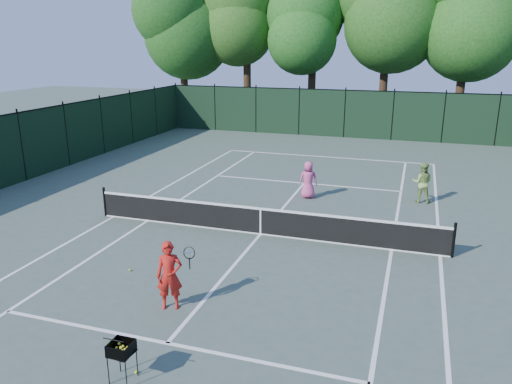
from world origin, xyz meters
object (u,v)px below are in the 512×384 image
(player_pink, at_px, (308,180))
(player_green, at_px, (422,182))
(ball_hopper, at_px, (121,349))
(loose_ball_near_cart, at_px, (136,372))
(coach, at_px, (170,275))
(loose_ball_midcourt, at_px, (130,270))

(player_pink, xyz_separation_m, player_green, (4.28, 0.82, 0.04))
(ball_hopper, xyz_separation_m, loose_ball_near_cart, (0.12, 0.22, -0.62))
(player_pink, relative_size, ball_hopper, 1.89)
(player_pink, bearing_deg, player_green, 176.81)
(coach, distance_m, loose_ball_near_cart, 2.58)
(coach, bearing_deg, ball_hopper, -104.62)
(ball_hopper, distance_m, loose_ball_near_cart, 0.67)
(loose_ball_near_cart, xyz_separation_m, loose_ball_midcourt, (-2.46, 3.79, 0.00))
(coach, height_order, loose_ball_near_cart, coach)
(player_green, distance_m, ball_hopper, 13.82)
(player_pink, distance_m, player_green, 4.36)
(player_green, xyz_separation_m, ball_hopper, (-5.11, -12.84, -0.13))
(player_green, height_order, loose_ball_midcourt, player_green)
(ball_hopper, relative_size, loose_ball_midcourt, 11.56)
(loose_ball_near_cart, bearing_deg, ball_hopper, -119.25)
(player_pink, height_order, loose_ball_midcourt, player_pink)
(ball_hopper, height_order, loose_ball_midcourt, ball_hopper)
(player_pink, distance_m, loose_ball_midcourt, 8.65)
(player_green, height_order, ball_hopper, player_green)
(ball_hopper, relative_size, loose_ball_near_cart, 11.56)
(ball_hopper, height_order, loose_ball_near_cart, ball_hopper)
(loose_ball_near_cart, bearing_deg, player_pink, 86.58)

